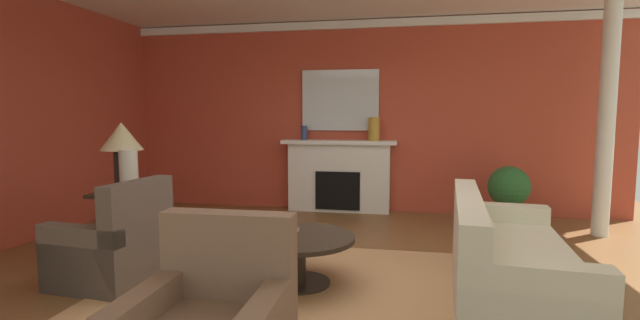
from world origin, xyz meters
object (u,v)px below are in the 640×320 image
at_px(coffee_table, 299,248).
at_px(side_table, 125,219).
at_px(sofa, 505,264).
at_px(mantel_mirror, 340,100).
at_px(fireplace, 339,178).
at_px(vase_mantel_left, 304,133).
at_px(potted_plant, 509,191).
at_px(vase_on_side_table, 129,172).
at_px(armchair_near_window, 114,249).
at_px(table_lamp, 122,143).
at_px(vase_mantel_right, 374,129).

xyz_separation_m(coffee_table, side_table, (-2.07, 0.50, 0.06)).
xyz_separation_m(sofa, side_table, (-3.82, 0.50, 0.10)).
height_order(mantel_mirror, sofa, mantel_mirror).
xyz_separation_m(fireplace, side_table, (-1.97, -2.64, -0.14)).
bearing_deg(vase_mantel_left, potted_plant, -8.98).
xyz_separation_m(side_table, vase_on_side_table, (0.15, -0.12, 0.53)).
bearing_deg(armchair_near_window, potted_plant, 35.77).
height_order(mantel_mirror, coffee_table, mantel_mirror).
xyz_separation_m(coffee_table, potted_plant, (2.33, 2.63, 0.16)).
distance_m(sofa, vase_mantel_left, 4.03).
height_order(sofa, side_table, sofa).
bearing_deg(table_lamp, fireplace, 53.33).
relative_size(vase_mantel_left, vase_on_side_table, 0.49).
distance_m(fireplace, table_lamp, 3.37).
bearing_deg(fireplace, table_lamp, -126.67).
distance_m(sofa, table_lamp, 3.96).
bearing_deg(table_lamp, vase_mantel_left, 61.33).
bearing_deg(armchair_near_window, sofa, 4.38).
height_order(table_lamp, vase_mantel_left, table_lamp).
bearing_deg(fireplace, vase_on_side_table, -123.35).
height_order(armchair_near_window, table_lamp, table_lamp).
xyz_separation_m(fireplace, coffee_table, (0.10, -3.15, -0.20)).
relative_size(armchair_near_window, side_table, 1.36).
xyz_separation_m(fireplace, sofa, (1.85, -3.14, -0.24)).
height_order(coffee_table, side_table, side_table).
bearing_deg(side_table, vase_mantel_right, 45.85).
relative_size(armchair_near_window, potted_plant, 1.14).
bearing_deg(sofa, vase_mantel_left, 127.76).
xyz_separation_m(table_lamp, vase_mantel_right, (2.52, 2.60, 0.09)).
bearing_deg(mantel_mirror, side_table, -125.45).
xyz_separation_m(vase_mantel_left, potted_plant, (2.98, -0.47, -0.76)).
xyz_separation_m(armchair_near_window, vase_on_side_table, (-0.25, 0.64, 0.63)).
bearing_deg(coffee_table, potted_plant, 48.39).
bearing_deg(vase_mantel_right, side_table, -134.15).
distance_m(sofa, side_table, 3.85).
xyz_separation_m(table_lamp, potted_plant, (4.40, 2.12, -0.73)).
distance_m(side_table, table_lamp, 0.82).
height_order(fireplace, sofa, fireplace).
bearing_deg(armchair_near_window, fireplace, 65.27).
distance_m(mantel_mirror, side_table, 3.66).
relative_size(armchair_near_window, vase_on_side_table, 2.03).
bearing_deg(vase_on_side_table, sofa, -5.87).
relative_size(vase_mantel_right, vase_mantel_left, 1.58).
bearing_deg(sofa, potted_plant, 77.37).
height_order(armchair_near_window, coffee_table, armchair_near_window).
xyz_separation_m(table_lamp, vase_mantel_left, (1.42, 2.60, 0.03)).
xyz_separation_m(fireplace, armchair_near_window, (-1.57, -3.40, -0.23)).
bearing_deg(coffee_table, sofa, 0.19).
bearing_deg(vase_on_side_table, potted_plant, 27.82).
relative_size(mantel_mirror, sofa, 0.56).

